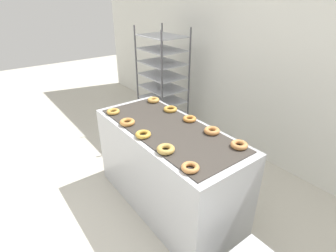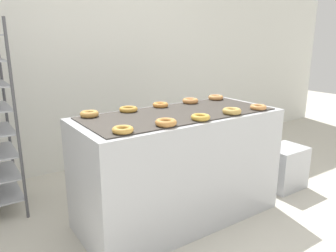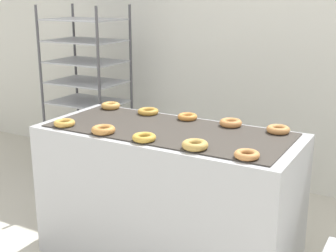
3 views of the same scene
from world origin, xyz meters
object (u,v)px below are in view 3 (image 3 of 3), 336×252
(donut_near_right, at_px, (195,145))
(donut_far_rightmost, at_px, (278,129))
(fryer_machine, at_px, (168,196))
(donut_far_leftmost, at_px, (111,106))
(donut_far_left, at_px, (148,111))
(donut_near_center, at_px, (144,137))
(donut_near_leftmost, at_px, (64,123))
(donut_far_center, at_px, (187,117))
(baking_rack_cart, at_px, (87,92))
(donut_near_rightmost, at_px, (247,155))
(donut_far_right, at_px, (231,123))
(donut_near_left, at_px, (103,130))

(donut_near_right, relative_size, donut_far_rightmost, 1.04)
(fryer_machine, distance_m, donut_far_leftmost, 0.81)
(donut_far_left, bearing_deg, donut_near_center, -60.57)
(donut_far_rightmost, bearing_deg, donut_near_leftmost, -157.35)
(donut_near_right, distance_m, donut_far_center, 0.60)
(donut_near_right, bearing_deg, donut_near_center, -178.14)
(donut_near_leftmost, xyz_separation_m, donut_far_left, (0.30, 0.50, -0.00))
(donut_far_left, height_order, donut_far_rightmost, donut_far_rightmost)
(baking_rack_cart, height_order, donut_near_rightmost, baking_rack_cart)
(donut_near_leftmost, bearing_deg, donut_far_left, 59.19)
(baking_rack_cart, distance_m, donut_near_right, 2.04)
(donut_far_leftmost, bearing_deg, donut_near_leftmost, -88.38)
(fryer_machine, relative_size, donut_far_right, 11.47)
(donut_near_rightmost, bearing_deg, donut_far_left, 150.27)
(fryer_machine, xyz_separation_m, donut_near_right, (0.30, -0.25, 0.46))
(baking_rack_cart, height_order, donut_near_leftmost, baking_rack_cart)
(donut_far_leftmost, relative_size, donut_far_rightmost, 0.98)
(donut_near_leftmost, height_order, donut_far_left, same)
(donut_far_rightmost, bearing_deg, donut_near_right, -120.56)
(donut_far_left, bearing_deg, baking_rack_cart, 147.97)
(donut_near_right, relative_size, donut_near_rightmost, 1.10)
(donut_near_rightmost, bearing_deg, donut_near_right, 179.41)
(donut_near_leftmost, relative_size, donut_near_rightmost, 1.02)
(donut_far_right, height_order, donut_far_rightmost, donut_far_right)
(baking_rack_cart, xyz_separation_m, donut_far_leftmost, (0.75, -0.66, 0.10))
(donut_far_leftmost, bearing_deg, donut_far_rightmost, -0.14)
(donut_near_left, height_order, donut_far_left, donut_near_left)
(donut_far_center, relative_size, donut_far_rightmost, 0.94)
(donut_near_right, height_order, donut_near_rightmost, donut_near_right)
(donut_far_right, bearing_deg, donut_near_rightmost, -60.21)
(donut_near_center, bearing_deg, donut_far_right, 58.77)
(fryer_machine, xyz_separation_m, donut_far_left, (-0.30, 0.26, 0.46))
(donut_near_right, bearing_deg, donut_near_rightmost, -0.59)
(donut_far_left, bearing_deg, donut_far_right, -0.36)
(donut_near_center, xyz_separation_m, donut_near_rightmost, (0.60, 0.01, -0.00))
(donut_near_rightmost, distance_m, donut_far_leftmost, 1.31)
(donut_far_right, relative_size, donut_far_rightmost, 1.01)
(baking_rack_cart, distance_m, donut_near_center, 1.80)
(donut_far_leftmost, relative_size, donut_far_right, 0.96)
(fryer_machine, bearing_deg, baking_rack_cart, 145.94)
(donut_far_leftmost, bearing_deg, donut_near_rightmost, -22.95)
(donut_near_leftmost, bearing_deg, donut_near_rightmost, -0.32)
(donut_near_center, height_order, donut_far_leftmost, donut_far_leftmost)
(donut_near_rightmost, xyz_separation_m, donut_far_left, (-0.89, 0.51, 0.00))
(donut_near_center, relative_size, donut_near_right, 0.95)
(baking_rack_cart, distance_m, donut_far_leftmost, 1.00)
(donut_near_center, xyz_separation_m, donut_far_leftmost, (-0.61, 0.52, 0.00))
(donut_far_rightmost, bearing_deg, donut_far_leftmost, 179.86)
(donut_near_right, height_order, donut_far_left, donut_near_right)
(donut_far_leftmost, xyz_separation_m, donut_far_right, (0.92, -0.01, -0.00))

